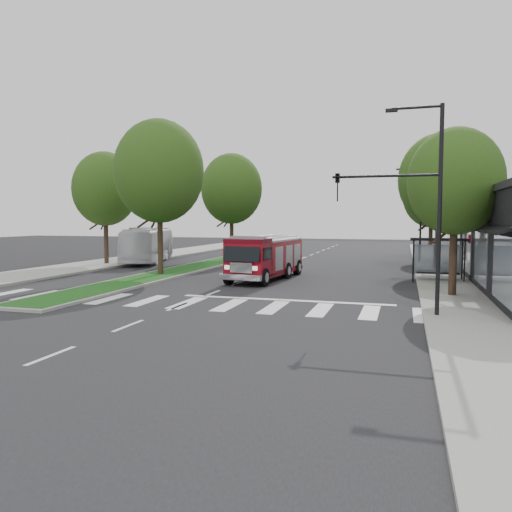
% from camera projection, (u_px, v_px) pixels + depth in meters
% --- Properties ---
extents(ground, '(140.00, 140.00, 0.00)m').
position_uv_depth(ground, '(212.00, 293.00, 25.20)').
color(ground, black).
rests_on(ground, ground).
extents(sidewalk_right, '(5.00, 80.00, 0.15)m').
position_uv_depth(sidewalk_right, '(458.00, 278.00, 31.18)').
color(sidewalk_right, gray).
rests_on(sidewalk_right, ground).
extents(sidewalk_left, '(5.00, 80.00, 0.15)m').
position_uv_depth(sidewalk_left, '(86.00, 266.00, 38.89)').
color(sidewalk_left, gray).
rests_on(sidewalk_left, ground).
extents(median, '(3.00, 50.00, 0.15)m').
position_uv_depth(median, '(224.00, 260.00, 44.11)').
color(median, gray).
rests_on(median, ground).
extents(bus_shelter, '(3.20, 1.60, 2.61)m').
position_uv_depth(bus_shelter, '(438.00, 248.00, 29.64)').
color(bus_shelter, black).
rests_on(bus_shelter, ground).
extents(tree_right_near, '(4.40, 4.40, 8.05)m').
position_uv_depth(tree_right_near, '(455.00, 182.00, 23.42)').
color(tree_right_near, black).
rests_on(tree_right_near, ground).
extents(tree_right_mid, '(5.60, 5.60, 9.72)m').
position_uv_depth(tree_right_mid, '(439.00, 180.00, 34.81)').
color(tree_right_mid, black).
rests_on(tree_right_mid, ground).
extents(tree_right_far, '(5.00, 5.00, 8.73)m').
position_uv_depth(tree_right_far, '(432.00, 195.00, 44.41)').
color(tree_right_far, black).
rests_on(tree_right_far, ground).
extents(tree_median_near, '(5.80, 5.80, 10.16)m').
position_uv_depth(tree_median_near, '(159.00, 171.00, 32.14)').
color(tree_median_near, black).
rests_on(tree_median_near, ground).
extents(tree_median_far, '(5.60, 5.60, 9.72)m').
position_uv_depth(tree_median_far, '(232.00, 189.00, 45.54)').
color(tree_median_far, black).
rests_on(tree_median_far, ground).
extents(tree_left_mid, '(5.20, 5.20, 9.16)m').
position_uv_depth(tree_left_mid, '(105.00, 189.00, 40.20)').
color(tree_left_mid, black).
rests_on(tree_left_mid, ground).
extents(streetlight_right_near, '(4.08, 0.22, 8.00)m').
position_uv_depth(streetlight_right_near, '(415.00, 195.00, 18.76)').
color(streetlight_right_near, black).
rests_on(streetlight_right_near, ground).
extents(streetlight_right_far, '(2.11, 0.20, 8.00)m').
position_uv_depth(streetlight_right_far, '(419.00, 210.00, 41.02)').
color(streetlight_right_far, black).
rests_on(streetlight_right_far, ground).
extents(fire_engine, '(3.18, 8.25, 2.79)m').
position_uv_depth(fire_engine, '(266.00, 258.00, 30.96)').
color(fire_engine, '#4E040C').
rests_on(fire_engine, ground).
extents(city_bus, '(5.76, 11.19, 3.05)m').
position_uv_depth(city_bus, '(148.00, 245.00, 43.15)').
color(city_bus, silver).
rests_on(city_bus, ground).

